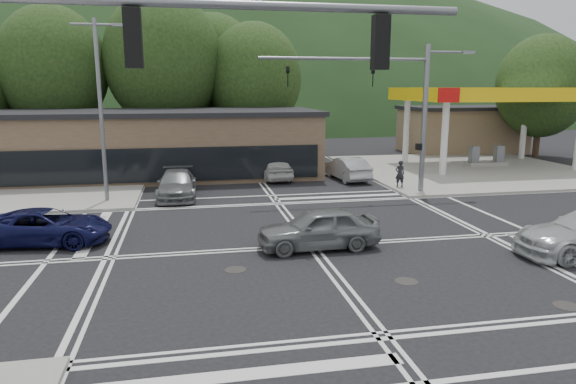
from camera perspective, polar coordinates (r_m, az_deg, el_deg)
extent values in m
plane|color=black|center=(19.14, 2.61, -6.01)|extent=(120.00, 120.00, 0.00)
cube|color=gray|center=(38.43, 19.36, 2.38)|extent=(16.00, 16.00, 0.15)
cube|color=gray|center=(34.89, -28.64, 0.74)|extent=(16.00, 16.00, 0.15)
cylinder|color=silver|center=(34.95, 17.00, 5.69)|extent=(0.44, 0.44, 5.00)
cylinder|color=silver|center=(40.32, 13.01, 6.62)|extent=(0.44, 0.44, 5.00)
cylinder|color=silver|center=(45.31, 24.73, 6.37)|extent=(0.44, 0.44, 5.00)
cube|color=silver|center=(39.91, 21.66, 10.09)|extent=(12.00, 8.00, 0.60)
cube|color=yellow|center=(36.59, 25.04, 9.76)|extent=(12.20, 0.25, 0.90)
cube|color=yellow|center=(43.34, 18.80, 10.34)|extent=(12.20, 0.25, 0.90)
cube|color=yellow|center=(37.05, 13.67, 10.51)|extent=(0.25, 8.20, 0.90)
cube|color=yellow|center=(43.41, 28.45, 9.57)|extent=(0.25, 8.20, 0.90)
cube|color=red|center=(33.55, 17.44, 10.24)|extent=(1.40, 0.12, 0.90)
cube|color=gray|center=(40.28, 21.13, 2.91)|extent=(3.00, 1.00, 0.30)
cube|color=slate|center=(39.67, 19.97, 3.89)|extent=(0.60, 0.50, 1.30)
cube|color=slate|center=(40.73, 22.39, 3.89)|extent=(0.60, 0.50, 1.30)
cube|color=#846B4F|center=(49.32, 18.72, 6.46)|extent=(10.00, 6.00, 3.80)
cube|color=brown|center=(35.12, -17.00, 4.89)|extent=(24.00, 8.00, 4.00)
ellipsoid|color=#1B3216|center=(107.96, -8.79, 8.37)|extent=(252.00, 126.00, 140.00)
cylinder|color=#382619|center=(42.96, -24.12, 6.09)|extent=(0.50, 0.50, 4.84)
ellipsoid|color=black|center=(42.85, -24.65, 12.38)|extent=(8.00, 8.00, 9.20)
cylinder|color=#382619|center=(41.87, -13.36, 6.97)|extent=(0.50, 0.50, 5.28)
ellipsoid|color=black|center=(41.80, -13.70, 14.03)|extent=(9.00, 9.00, 10.35)
cylinder|color=#382619|center=(42.21, -3.74, 6.69)|extent=(0.50, 0.50, 4.40)
ellipsoid|color=black|center=(42.07, -3.82, 12.53)|extent=(7.60, 7.60, 8.74)
cylinder|color=#382619|center=(45.90, -8.13, 7.26)|extent=(0.50, 0.50, 4.84)
ellipsoid|color=black|center=(45.80, -8.30, 13.17)|extent=(8.40, 8.40, 9.66)
cylinder|color=#382619|center=(47.33, 25.95, 5.81)|extent=(0.50, 0.50, 3.96)
ellipsoid|color=black|center=(47.18, 26.37, 10.48)|extent=(7.20, 7.20, 8.28)
cylinder|color=slate|center=(27.08, -20.06, 8.18)|extent=(0.20, 0.20, 9.00)
cylinder|color=slate|center=(27.20, -20.70, 17.03)|extent=(2.20, 0.12, 0.12)
cube|color=slate|center=(27.06, -18.30, 17.22)|extent=(0.60, 0.25, 0.15)
cylinder|color=slate|center=(28.85, 14.90, 7.66)|extent=(0.28, 0.28, 8.00)
cylinder|color=slate|center=(27.18, 6.40, 14.51)|extent=(9.00, 0.16, 0.16)
imported|color=black|center=(27.62, 9.40, 12.51)|extent=(0.16, 0.20, 1.00)
imported|color=black|center=(26.41, -0.02, 12.71)|extent=(0.16, 0.20, 1.00)
cylinder|color=slate|center=(29.39, 17.45, 14.62)|extent=(2.40, 0.12, 0.12)
cube|color=slate|center=(29.92, 19.37, 14.44)|extent=(0.70, 0.30, 0.15)
cube|color=black|center=(28.86, 14.31, 4.90)|extent=(0.25, 0.30, 0.35)
cylinder|color=slate|center=(9.65, -7.60, 19.97)|extent=(9.00, 0.16, 0.16)
cube|color=black|center=(9.60, -16.83, 16.03)|extent=(0.30, 0.25, 1.00)
cube|color=black|center=(10.22, 10.23, 16.02)|extent=(0.30, 0.25, 1.00)
imported|color=#0D0F3A|center=(21.25, -25.34, -3.51)|extent=(4.98, 2.81, 1.31)
imported|color=slate|center=(18.68, 3.37, -4.04)|extent=(4.47, 1.90, 1.51)
imported|color=#A2A4A9|center=(32.77, 6.60, 2.63)|extent=(1.98, 4.54, 1.45)
imported|color=beige|center=(32.77, -1.52, 2.79)|extent=(1.91, 4.58, 1.55)
imported|color=slate|center=(27.88, -12.25, 0.83)|extent=(2.09, 4.93, 1.42)
imported|color=black|center=(30.08, 12.32, 2.00)|extent=(0.57, 0.39, 1.52)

